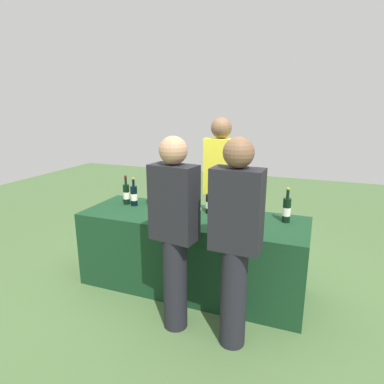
# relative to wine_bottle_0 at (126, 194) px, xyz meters

# --- Properties ---
(ground_plane) EXTENTS (12.00, 12.00, 0.00)m
(ground_plane) POSITION_rel_wine_bottle_0_xyz_m (0.84, -0.12, -0.92)
(ground_plane) COLOR #476638
(tasting_table) EXTENTS (2.31, 0.80, 0.80)m
(tasting_table) POSITION_rel_wine_bottle_0_xyz_m (0.84, -0.12, -0.52)
(tasting_table) COLOR #14381E
(tasting_table) RESTS_ON ground_plane
(wine_bottle_0) EXTENTS (0.07, 0.07, 0.33)m
(wine_bottle_0) POSITION_rel_wine_bottle_0_xyz_m (0.00, 0.00, 0.00)
(wine_bottle_0) COLOR black
(wine_bottle_0) RESTS_ON tasting_table
(wine_bottle_1) EXTENTS (0.08, 0.08, 0.32)m
(wine_bottle_1) POSITION_rel_wine_bottle_0_xyz_m (0.11, -0.02, -0.00)
(wine_bottle_1) COLOR black
(wine_bottle_1) RESTS_ON tasting_table
(wine_bottle_2) EXTENTS (0.08, 0.08, 0.29)m
(wine_bottle_2) POSITION_rel_wine_bottle_0_xyz_m (0.27, 0.08, -0.01)
(wine_bottle_2) COLOR black
(wine_bottle_2) RESTS_ON tasting_table
(wine_bottle_3) EXTENTS (0.08, 0.08, 0.31)m
(wine_bottle_3) POSITION_rel_wine_bottle_0_xyz_m (0.62, 0.06, -0.01)
(wine_bottle_3) COLOR black
(wine_bottle_3) RESTS_ON tasting_table
(wine_bottle_4) EXTENTS (0.07, 0.07, 0.31)m
(wine_bottle_4) POSITION_rel_wine_bottle_0_xyz_m (0.98, 0.03, -0.01)
(wine_bottle_4) COLOR black
(wine_bottle_4) RESTS_ON tasting_table
(wine_bottle_5) EXTENTS (0.08, 0.08, 0.32)m
(wine_bottle_5) POSITION_rel_wine_bottle_0_xyz_m (1.28, -0.01, -0.00)
(wine_bottle_5) COLOR black
(wine_bottle_5) RESTS_ON tasting_table
(wine_bottle_6) EXTENTS (0.08, 0.08, 0.34)m
(wine_bottle_6) POSITION_rel_wine_bottle_0_xyz_m (1.76, 0.04, 0.00)
(wine_bottle_6) COLOR black
(wine_bottle_6) RESTS_ON tasting_table
(wine_glass_0) EXTENTS (0.08, 0.08, 0.15)m
(wine_glass_0) POSITION_rel_wine_bottle_0_xyz_m (0.95, -0.23, -0.01)
(wine_glass_0) COLOR silver
(wine_glass_0) RESTS_ON tasting_table
(wine_glass_1) EXTENTS (0.06, 0.06, 0.14)m
(wine_glass_1) POSITION_rel_wine_bottle_0_xyz_m (1.22, -0.31, -0.02)
(wine_glass_1) COLOR silver
(wine_glass_1) RESTS_ON tasting_table
(wine_glass_2) EXTENTS (0.06, 0.06, 0.14)m
(wine_glass_2) POSITION_rel_wine_bottle_0_xyz_m (1.30, -0.28, -0.02)
(wine_glass_2) COLOR silver
(wine_glass_2) RESTS_ON tasting_table
(server_pouring) EXTENTS (0.38, 0.24, 1.76)m
(server_pouring) POSITION_rel_wine_bottle_0_xyz_m (0.95, 0.53, 0.07)
(server_pouring) COLOR #3F3351
(server_pouring) RESTS_ON ground_plane
(guest_0) EXTENTS (0.40, 0.26, 1.67)m
(guest_0) POSITION_rel_wine_bottle_0_xyz_m (0.95, -0.79, -0.00)
(guest_0) COLOR black
(guest_0) RESTS_ON ground_plane
(guest_1) EXTENTS (0.39, 0.23, 1.68)m
(guest_1) POSITION_rel_wine_bottle_0_xyz_m (1.47, -0.82, 0.01)
(guest_1) COLOR black
(guest_1) RESTS_ON ground_plane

